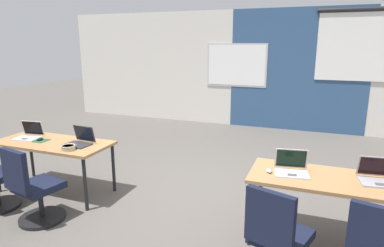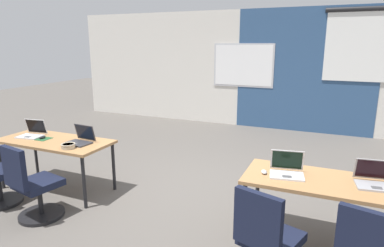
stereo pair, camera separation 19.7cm
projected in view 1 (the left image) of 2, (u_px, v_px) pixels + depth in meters
The scene contains 14 objects.
ground_plane at pixel (189, 193), 4.58m from camera, with size 24.00×24.00×0.00m.
back_wall_assembly at pixel (254, 69), 8.04m from camera, with size 10.00×0.27×2.80m.
desk_near_left at pixel (53, 146), 4.49m from camera, with size 1.60×0.70×0.72m.
desk_near_right at pixel (332, 184), 3.27m from camera, with size 1.60×0.70×0.72m.
laptop_near_right_inner at pixel (291, 168), 3.38m from camera, with size 0.37×0.33×0.23m.
mouse_near_right_inner at pixel (269, 171), 3.41m from camera, with size 0.08×0.11×0.03m.
chair_near_right_inner at pixel (277, 244), 2.77m from camera, with size 0.55×0.60×0.92m.
laptop_near_left_end at pixel (29, 135), 4.64m from camera, with size 0.37×0.33×0.23m.
mousepad_near_left_end at pixel (40, 140), 4.53m from camera, with size 0.22×0.19×0.00m.
mouse_near_left_end at pixel (40, 139), 4.52m from camera, with size 0.07×0.11×0.03m.
laptop_near_right_end at pixel (378, 177), 3.17m from camera, with size 0.37×0.34×0.23m.
laptop_near_left_inner at pixel (80, 141), 4.35m from camera, with size 0.35×0.31×0.23m.
chair_near_left_inner at pixel (34, 192), 3.75m from camera, with size 0.52×0.57×0.92m.
snack_bowl at pixel (68, 147), 4.12m from camera, with size 0.18×0.18×0.06m.
Camera 1 is at (1.54, -3.94, 2.01)m, focal length 31.05 mm.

